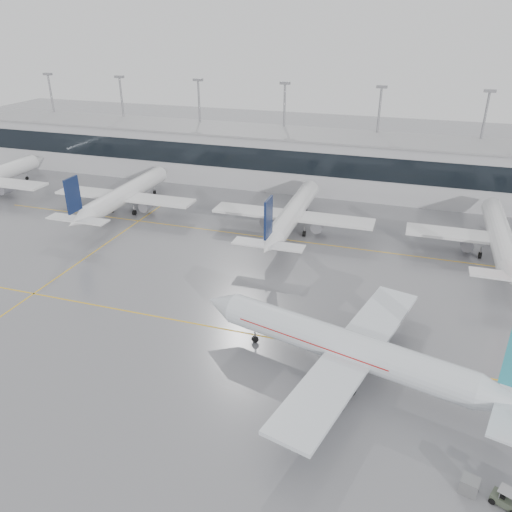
% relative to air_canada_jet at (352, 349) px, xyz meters
% --- Properties ---
extents(ground, '(320.00, 320.00, 0.00)m').
position_rel_air_canada_jet_xyz_m(ground, '(-16.22, 4.60, -3.85)').
color(ground, slate).
rests_on(ground, ground).
extents(taxi_line_main, '(120.00, 0.25, 0.01)m').
position_rel_air_canada_jet_xyz_m(taxi_line_main, '(-16.22, 4.60, -3.85)').
color(taxi_line_main, yellow).
rests_on(taxi_line_main, ground).
extents(taxi_line_north, '(120.00, 0.25, 0.01)m').
position_rel_air_canada_jet_xyz_m(taxi_line_north, '(-16.22, 34.60, -3.85)').
color(taxi_line_north, yellow).
rests_on(taxi_line_north, ground).
extents(taxi_line_cross, '(0.25, 60.00, 0.01)m').
position_rel_air_canada_jet_xyz_m(taxi_line_cross, '(-46.22, 19.60, -3.85)').
color(taxi_line_cross, yellow).
rests_on(taxi_line_cross, ground).
extents(terminal, '(180.00, 15.00, 12.00)m').
position_rel_air_canada_jet_xyz_m(terminal, '(-16.22, 66.60, 2.15)').
color(terminal, '#AAAAAE').
rests_on(terminal, ground).
extents(terminal_glass, '(180.00, 0.20, 5.00)m').
position_rel_air_canada_jet_xyz_m(terminal_glass, '(-16.22, 59.05, 3.65)').
color(terminal_glass, black).
rests_on(terminal_glass, ground).
extents(terminal_roof, '(182.00, 16.00, 0.40)m').
position_rel_air_canada_jet_xyz_m(terminal_roof, '(-16.22, 66.60, 8.35)').
color(terminal_roof, gray).
rests_on(terminal_roof, ground).
extents(light_masts, '(156.40, 1.00, 22.60)m').
position_rel_air_canada_jet_xyz_m(light_masts, '(-16.22, 72.60, 9.49)').
color(light_masts, gray).
rests_on(light_masts, ground).
extents(air_canada_jet, '(37.55, 30.85, 12.09)m').
position_rel_air_canada_jet_xyz_m(air_canada_jet, '(0.00, 0.00, 0.00)').
color(air_canada_jet, silver).
rests_on(air_canada_jet, ground).
extents(parked_jet_b, '(29.64, 36.96, 11.72)m').
position_rel_air_canada_jet_xyz_m(parked_jet_b, '(-51.22, 38.29, -0.14)').
color(parked_jet_b, silver).
rests_on(parked_jet_b, ground).
extents(parked_jet_c, '(29.64, 36.96, 11.72)m').
position_rel_air_canada_jet_xyz_m(parked_jet_c, '(-16.22, 38.29, -0.14)').
color(parked_jet_c, silver).
rests_on(parked_jet_c, ground).
extents(parked_jet_d, '(29.64, 36.96, 11.72)m').
position_rel_air_canada_jet_xyz_m(parked_jet_d, '(18.78, 38.29, -0.14)').
color(parked_jet_d, silver).
rests_on(parked_jet_d, ground).
extents(baggage_tug, '(3.33, 2.17, 1.62)m').
position_rel_air_canada_jet_xyz_m(baggage_tug, '(14.54, -12.19, -3.28)').
color(baggage_tug, '#404939').
rests_on(baggage_tug, ground).
extents(gse_unit, '(1.74, 1.67, 1.43)m').
position_rel_air_canada_jet_xyz_m(gse_unit, '(11.77, -11.74, -3.13)').
color(gse_unit, slate).
rests_on(gse_unit, ground).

